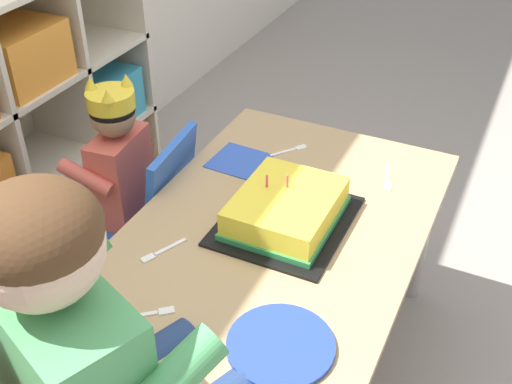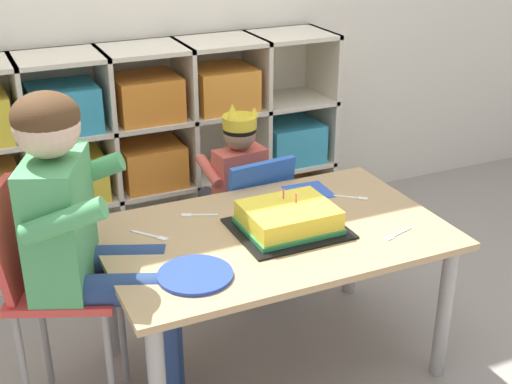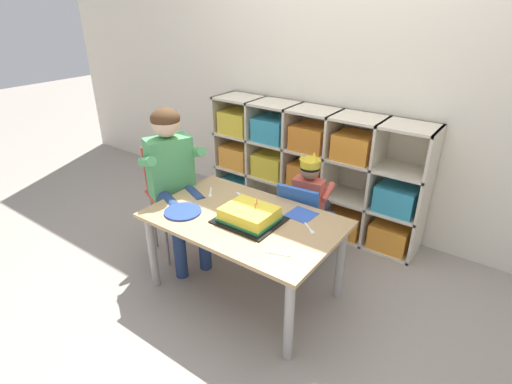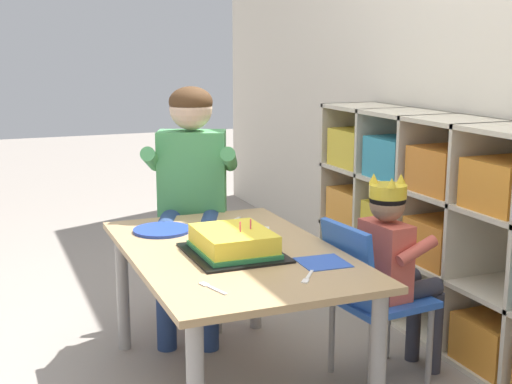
% 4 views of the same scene
% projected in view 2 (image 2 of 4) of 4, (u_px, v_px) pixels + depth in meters
% --- Properties ---
extents(ground, '(16.00, 16.00, 0.00)m').
position_uv_depth(ground, '(272.00, 362.00, 2.57)').
color(ground, gray).
extents(storage_cubby_shelf, '(1.83, 0.32, 0.97)m').
position_uv_depth(storage_cubby_shelf, '(141.00, 156.00, 3.19)').
color(storage_cubby_shelf, beige).
rests_on(storage_cubby_shelf, ground).
extents(activity_table, '(1.15, 0.73, 0.55)m').
position_uv_depth(activity_table, '(273.00, 250.00, 2.38)').
color(activity_table, tan).
rests_on(activity_table, ground).
extents(classroom_chair_blue, '(0.34, 0.39, 0.63)m').
position_uv_depth(classroom_chair_blue, '(248.00, 214.00, 2.89)').
color(classroom_chair_blue, blue).
rests_on(classroom_chair_blue, ground).
extents(child_with_crown, '(0.31, 0.31, 0.80)m').
position_uv_depth(child_with_crown, '(235.00, 175.00, 2.92)').
color(child_with_crown, '#D15647').
rests_on(child_with_crown, ground).
extents(classroom_chair_adult_side, '(0.44, 0.41, 0.80)m').
position_uv_depth(classroom_chair_adult_side, '(48.00, 281.00, 2.16)').
color(classroom_chair_adult_side, red).
rests_on(classroom_chair_adult_side, ground).
extents(adult_helper_seated, '(0.49, 0.47, 1.10)m').
position_uv_depth(adult_helper_seated, '(81.00, 224.00, 2.09)').
color(adult_helper_seated, '#4C9E5B').
rests_on(adult_helper_seated, ground).
extents(birthday_cake_on_tray, '(0.37, 0.32, 0.12)m').
position_uv_depth(birthday_cake_on_tray, '(288.00, 220.00, 2.34)').
color(birthday_cake_on_tray, black).
rests_on(birthday_cake_on_tray, activity_table).
extents(paper_plate_stack, '(0.23, 0.23, 0.01)m').
position_uv_depth(paper_plate_stack, '(195.00, 275.00, 2.08)').
color(paper_plate_stack, '#233DA3').
rests_on(paper_plate_stack, activity_table).
extents(paper_napkin_square, '(0.17, 0.17, 0.00)m').
position_uv_depth(paper_napkin_square, '(309.00, 192.00, 2.64)').
color(paper_napkin_square, '#3356B7').
rests_on(paper_napkin_square, activity_table).
extents(fork_by_napkin, '(0.13, 0.05, 0.00)m').
position_uv_depth(fork_by_napkin, '(397.00, 234.00, 2.32)').
color(fork_by_napkin, white).
rests_on(fork_by_napkin, activity_table).
extents(fork_scattered_mid_table, '(0.12, 0.07, 0.00)m').
position_uv_depth(fork_scattered_mid_table, '(197.00, 215.00, 2.46)').
color(fork_scattered_mid_table, white).
rests_on(fork_scattered_mid_table, activity_table).
extents(fork_at_table_front_edge, '(0.10, 0.12, 0.00)m').
position_uv_depth(fork_at_table_front_edge, '(151.00, 236.00, 2.31)').
color(fork_at_table_front_edge, white).
rests_on(fork_at_table_front_edge, activity_table).
extents(fork_near_cake_tray, '(0.11, 0.09, 0.00)m').
position_uv_depth(fork_near_cake_tray, '(353.00, 198.00, 2.59)').
color(fork_near_cake_tray, white).
rests_on(fork_near_cake_tray, activity_table).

